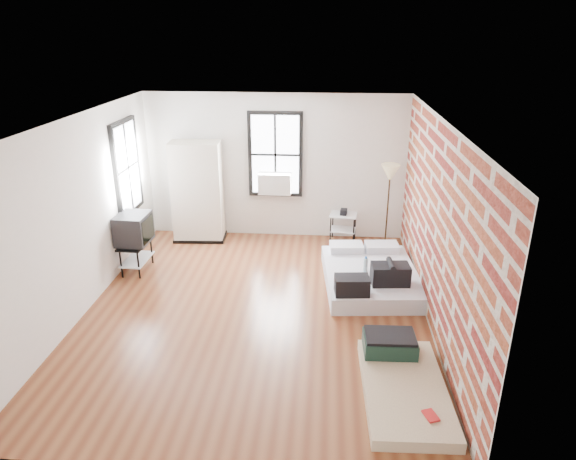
# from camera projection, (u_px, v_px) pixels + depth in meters

# --- Properties ---
(ground) EXTENTS (6.00, 6.00, 0.00)m
(ground) POSITION_uv_depth(u_px,v_px,m) (256.00, 310.00, 7.63)
(ground) COLOR #5B2B17
(ground) RESTS_ON ground
(room_shell) EXTENTS (5.02, 6.02, 2.80)m
(room_shell) POSITION_uv_depth(u_px,v_px,m) (273.00, 191.00, 7.31)
(room_shell) COLOR silver
(room_shell) RESTS_ON ground
(mattress_main) EXTENTS (1.62, 2.10, 0.63)m
(mattress_main) POSITION_uv_depth(u_px,v_px,m) (371.00, 275.00, 8.30)
(mattress_main) COLOR silver
(mattress_main) RESTS_ON ground
(mattress_bare) EXTENTS (0.98, 1.78, 0.38)m
(mattress_bare) POSITION_uv_depth(u_px,v_px,m) (401.00, 378.00, 5.99)
(mattress_bare) COLOR beige
(mattress_bare) RESTS_ON ground
(wardrobe) EXTENTS (1.01, 0.62, 1.94)m
(wardrobe) POSITION_uv_depth(u_px,v_px,m) (198.00, 192.00, 9.84)
(wardrobe) COLOR black
(wardrobe) RESTS_ON ground
(side_table) EXTENTS (0.55, 0.47, 0.67)m
(side_table) POSITION_uv_depth(u_px,v_px,m) (343.00, 220.00, 9.89)
(side_table) COLOR black
(side_table) RESTS_ON ground
(floor_lamp) EXTENTS (0.34, 0.34, 1.58)m
(floor_lamp) POSITION_uv_depth(u_px,v_px,m) (390.00, 177.00, 9.43)
(floor_lamp) COLOR #2F200F
(floor_lamp) RESTS_ON ground
(tv_stand) EXTENTS (0.53, 0.74, 1.02)m
(tv_stand) POSITION_uv_depth(u_px,v_px,m) (134.00, 231.00, 8.61)
(tv_stand) COLOR black
(tv_stand) RESTS_ON ground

